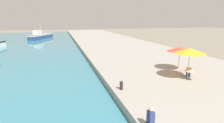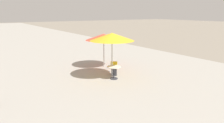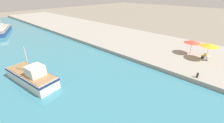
{
  "view_description": "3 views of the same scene",
  "coord_description": "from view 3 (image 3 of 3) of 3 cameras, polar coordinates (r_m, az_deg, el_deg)",
  "views": [
    {
      "loc": [
        -3.35,
        -2.88,
        5.54
      ],
      "look_at": [
        1.5,
        13.64,
        1.39
      ],
      "focal_mm": 28.0,
      "sensor_mm": 36.0,
      "label": 1
    },
    {
      "loc": [
        0.16,
        -1.3,
        4.38
      ],
      "look_at": [
        6.86,
        8.95,
        1.59
      ],
      "focal_mm": 35.0,
      "sensor_mm": 36.0,
      "label": 2
    },
    {
      "loc": [
        -17.66,
        5.24,
        10.08
      ],
      "look_at": [
        -4.0,
        18.0,
        1.19
      ],
      "focal_mm": 24.0,
      "sensor_mm": 36.0,
      "label": 3
    }
  ],
  "objects": [
    {
      "name": "cafe_umbrella_white",
      "position": [
        27.27,
        28.31,
        6.68
      ],
      "size": [
        2.49,
        2.49,
        2.34
      ],
      "color": "#B7B7B7",
      "rests_on": "quay_promenade"
    },
    {
      "name": "fishing_boat_mid",
      "position": [
        20.16,
        -28.25,
        -4.89
      ],
      "size": [
        3.47,
        7.9,
        4.51
      ],
      "rotation": [
        0.0,
        0.0,
        0.14
      ],
      "color": "silver",
      "rests_on": "water_basin"
    },
    {
      "name": "cafe_table",
      "position": [
        26.36,
        32.53,
        1.4
      ],
      "size": [
        0.8,
        0.8,
        0.74
      ],
      "color": "#333338",
      "rests_on": "quay_promenade"
    },
    {
      "name": "cafe_umbrella_pink",
      "position": [
        25.79,
        33.11,
        5.34
      ],
      "size": [
        2.52,
        2.52,
        2.65
      ],
      "color": "#B7B7B7",
      "rests_on": "quay_promenade"
    },
    {
      "name": "mooring_bollard",
      "position": [
        20.69,
        29.8,
        -4.47
      ],
      "size": [
        0.26,
        0.26,
        0.65
      ],
      "color": "#2D2823",
      "rests_on": "quay_promenade"
    },
    {
      "name": "quay_promenade",
      "position": [
        41.99,
        -7.96,
        11.72
      ],
      "size": [
        16.0,
        90.0,
        0.59
      ],
      "color": "#A39E93",
      "rests_on": "ground_plane"
    },
    {
      "name": "cafe_chair_left",
      "position": [
        26.89,
        31.4,
        1.62
      ],
      "size": [
        0.57,
        0.58,
        0.91
      ],
      "rotation": [
        0.0,
        0.0,
        -0.59
      ],
      "color": "#2D2D33",
      "rests_on": "quay_promenade"
    },
    {
      "name": "fishing_boat_distant",
      "position": [
        48.6,
        -36.2,
        9.75
      ],
      "size": [
        6.3,
        10.63,
        4.43
      ],
      "rotation": [
        0.0,
        0.0,
        -0.41
      ],
      "color": "navy",
      "rests_on": "water_basin"
    }
  ]
}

